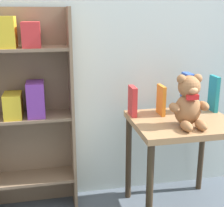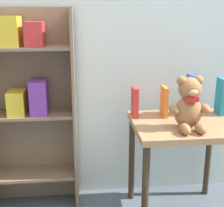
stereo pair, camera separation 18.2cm
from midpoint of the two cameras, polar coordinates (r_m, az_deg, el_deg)
name	(u,v)px [view 2 (the right image)]	position (r m, az deg, el deg)	size (l,w,h in m)	color
wall_back	(162,16)	(2.16, 11.67, 15.48)	(4.80, 0.06, 2.50)	silver
bookshelf_side	(30,101)	(2.02, -12.36, 0.38)	(0.58, 0.23, 1.30)	#7F664C
display_table	(183,138)	(1.96, 15.51, -6.14)	(0.61, 0.52, 0.64)	#9E754C
teddy_bear	(189,105)	(1.79, 16.80, -0.33)	(0.23, 0.21, 0.30)	#99663D
book_standing_red	(135,102)	(1.96, 6.86, 0.30)	(0.03, 0.12, 0.19)	red
book_standing_orange	(164,101)	(1.98, 12.13, 0.33)	(0.02, 0.11, 0.19)	orange
book_standing_blue	(192,95)	(2.06, 16.84, 1.53)	(0.04, 0.10, 0.26)	#2D51B7
book_standing_teal	(220,96)	(2.12, 21.56, 1.19)	(0.02, 0.11, 0.23)	teal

